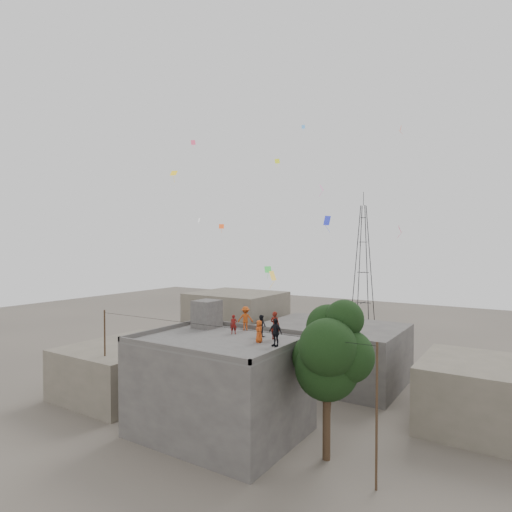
{
  "coord_description": "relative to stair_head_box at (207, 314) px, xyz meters",
  "views": [
    {
      "loc": [
        16.75,
        -21.81,
        12.18
      ],
      "look_at": [
        0.98,
        2.8,
        11.42
      ],
      "focal_mm": 30.0,
      "sensor_mm": 36.0,
      "label": 1
    }
  ],
  "objects": [
    {
      "name": "person_orange_adult",
      "position": [
        3.0,
        0.66,
        -0.15
      ],
      "size": [
        1.27,
        1.1,
        1.7
      ],
      "primitive_type": "imported",
      "rotation": [
        0.0,
        0.0,
        -2.62
      ],
      "color": "#B54614",
      "rests_on": "main_building"
    },
    {
      "name": "person_red_adult",
      "position": [
        6.27,
        -0.82,
        -0.09
      ],
      "size": [
        0.69,
        0.47,
        1.82
      ],
      "primitive_type": "imported",
      "rotation": [
        0.0,
        0.0,
        3.09
      ],
      "color": "#62170F",
      "rests_on": "main_building"
    },
    {
      "name": "person_dark_child",
      "position": [
        5.02,
        -0.46,
        -0.28
      ],
      "size": [
        0.84,
        0.74,
        1.44
      ],
      "primitive_type": "imported",
      "rotation": [
        0.0,
        0.0,
        2.82
      ],
      "color": "black",
      "rests_on": "main_building"
    },
    {
      "name": "person_red_child",
      "position": [
        3.0,
        -0.8,
        -0.35
      ],
      "size": [
        0.56,
        0.49,
        1.3
      ],
      "primitive_type": "imported",
      "rotation": [
        0.0,
        0.0,
        0.45
      ],
      "color": "maroon",
      "rests_on": "main_building"
    },
    {
      "name": "neighbor_north",
      "position": [
        5.2,
        11.4,
        -4.6
      ],
      "size": [
        12.0,
        9.0,
        5.0
      ],
      "primitive_type": "cube",
      "color": "#474542",
      "rests_on": "ground"
    },
    {
      "name": "neighbor_northwest",
      "position": [
        -6.8,
        13.4,
        -3.6
      ],
      "size": [
        9.0,
        8.0,
        7.0
      ],
      "primitive_type": "cube",
      "color": "#625C4D",
      "rests_on": "ground"
    },
    {
      "name": "parapet",
      "position": [
        3.2,
        -2.6,
        -0.85
      ],
      "size": [
        10.0,
        8.0,
        0.3
      ],
      "color": "#474542",
      "rests_on": "main_building"
    },
    {
      "name": "tree",
      "position": [
        10.57,
        -2.0,
        -1.0
      ],
      "size": [
        4.9,
        4.6,
        9.1
      ],
      "color": "black",
      "rests_on": "ground"
    },
    {
      "name": "main_building",
      "position": [
        3.2,
        -2.6,
        -4.05
      ],
      "size": [
        10.0,
        8.0,
        6.1
      ],
      "color": "#474542",
      "rests_on": "ground"
    },
    {
      "name": "neighbor_east",
      "position": [
        17.2,
        7.4,
        -4.9
      ],
      "size": [
        7.0,
        8.0,
        4.4
      ],
      "primitive_type": "cube",
      "color": "#625C4D",
      "rests_on": "ground"
    },
    {
      "name": "person_orange_child",
      "position": [
        5.82,
        -2.0,
        -0.31
      ],
      "size": [
        0.78,
        0.8,
        1.38
      ],
      "primitive_type": "imported",
      "rotation": [
        0.0,
        0.0,
        -0.84
      ],
      "color": "#BD4615",
      "rests_on": "main_building"
    },
    {
      "name": "stair_head_box",
      "position": [
        0.0,
        0.0,
        0.0
      ],
      "size": [
        1.6,
        1.8,
        2.0
      ],
      "primitive_type": "cube",
      "color": "#474542",
      "rests_on": "main_building"
    },
    {
      "name": "neighbor_west",
      "position": [
        -7.8,
        -0.6,
        -5.1
      ],
      "size": [
        8.0,
        10.0,
        4.0
      ],
      "primitive_type": "cube",
      "color": "#625C4D",
      "rests_on": "ground"
    },
    {
      "name": "utility_line",
      "position": [
        3.7,
        -3.85,
        -3.27
      ],
      "size": [
        20.12,
        0.62,
        7.4
      ],
      "color": "black",
      "rests_on": "ground"
    },
    {
      "name": "kites",
      "position": [
        4.24,
        3.29,
        8.35
      ],
      "size": [
        21.18,
        16.96,
        12.9
      ],
      "color": "#F8531A",
      "rests_on": "ground"
    },
    {
      "name": "ground",
      "position": [
        3.2,
        -2.6,
        -7.1
      ],
      "size": [
        140.0,
        140.0,
        0.0
      ],
      "primitive_type": "plane",
      "color": "#4F4941",
      "rests_on": "ground"
    },
    {
      "name": "transmission_tower",
      "position": [
        -0.8,
        37.4,
        1.97
      ],
      "size": [
        2.97,
        2.97,
        20.01
      ],
      "color": "black",
      "rests_on": "ground"
    },
    {
      "name": "person_dark_adult",
      "position": [
        7.19,
        -2.34,
        -0.16
      ],
      "size": [
        1.05,
        0.63,
        1.68
      ],
      "primitive_type": "imported",
      "rotation": [
        0.0,
        0.0,
        -0.24
      ],
      "color": "black",
      "rests_on": "main_building"
    }
  ]
}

